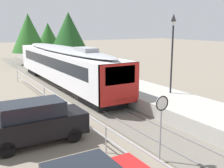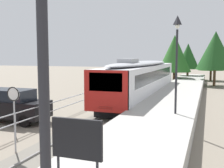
# 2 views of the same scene
# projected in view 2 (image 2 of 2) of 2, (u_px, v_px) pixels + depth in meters

# --- Properties ---
(ground_plane) EXTENTS (160.00, 160.00, 0.00)m
(ground_plane) POSITION_uv_depth(u_px,v_px,m) (97.00, 105.00, 23.10)
(ground_plane) COLOR slate
(track_rails) EXTENTS (3.20, 60.00, 0.14)m
(track_rails) POSITION_uv_depth(u_px,v_px,m) (131.00, 106.00, 22.10)
(track_rails) COLOR #6B665B
(track_rails) RESTS_ON ground
(commuter_train) EXTENTS (2.82, 19.58, 3.74)m
(commuter_train) POSITION_uv_depth(u_px,v_px,m) (142.00, 77.00, 25.42)
(commuter_train) COLOR silver
(commuter_train) RESTS_ON track_rails
(station_platform) EXTENTS (3.90, 60.00, 0.90)m
(station_platform) POSITION_uv_depth(u_px,v_px,m) (172.00, 104.00, 20.98)
(station_platform) COLOR #A8A59E
(station_platform) RESTS_ON ground
(platform_lamp_near_end) EXTENTS (0.34, 0.34, 5.35)m
(platform_lamp_near_end) POSITION_uv_depth(u_px,v_px,m) (42.00, 1.00, 2.84)
(platform_lamp_near_end) COLOR #232328
(platform_lamp_near_end) RESTS_ON station_platform
(platform_lamp_mid_platform) EXTENTS (0.34, 0.34, 5.35)m
(platform_lamp_mid_platform) POSITION_uv_depth(u_px,v_px,m) (177.00, 46.00, 14.77)
(platform_lamp_mid_platform) COLOR #232328
(platform_lamp_mid_platform) RESTS_ON station_platform
(platform_notice_board) EXTENTS (1.20, 0.08, 1.80)m
(platform_notice_board) POSITION_uv_depth(u_px,v_px,m) (77.00, 142.00, 6.00)
(platform_notice_board) COLOR #232328
(platform_notice_board) RESTS_ON station_platform
(speed_limit_sign) EXTENTS (0.61, 0.10, 2.81)m
(speed_limit_sign) POSITION_uv_depth(u_px,v_px,m) (14.00, 103.00, 11.38)
(speed_limit_sign) COLOR #9EA0A5
(speed_limit_sign) RESTS_ON ground
(carpark_fence) EXTENTS (0.06, 36.06, 1.25)m
(carpark_fence) POSITION_uv_depth(u_px,v_px,m) (15.00, 119.00, 13.73)
(carpark_fence) COLOR #9EA0A5
(carpark_fence) RESTS_ON ground
(parked_suv_black) EXTENTS (4.61, 1.93, 2.04)m
(parked_suv_black) POSITION_uv_depth(u_px,v_px,m) (12.00, 105.00, 16.91)
(parked_suv_black) COLOR black
(parked_suv_black) RESTS_ON ground
(tree_behind_carpark) EXTENTS (4.24, 4.24, 6.04)m
(tree_behind_carpark) POSITION_uv_depth(u_px,v_px,m) (211.00, 58.00, 45.58)
(tree_behind_carpark) COLOR brown
(tree_behind_carpark) RESTS_ON ground
(tree_behind_station_far) EXTENTS (4.87, 4.87, 7.22)m
(tree_behind_station_far) POSITION_uv_depth(u_px,v_px,m) (175.00, 53.00, 40.14)
(tree_behind_station_far) COLOR brown
(tree_behind_station_far) RESTS_ON ground
(tree_distant_left) EXTENTS (5.11, 5.11, 7.50)m
(tree_distant_left) POSITION_uv_depth(u_px,v_px,m) (215.00, 50.00, 37.23)
(tree_distant_left) COLOR brown
(tree_distant_left) RESTS_ON ground
(tree_distant_centre) EXTENTS (3.70, 3.70, 6.20)m
(tree_distant_centre) POSITION_uv_depth(u_px,v_px,m) (188.00, 56.00, 45.05)
(tree_distant_centre) COLOR brown
(tree_distant_centre) RESTS_ON ground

